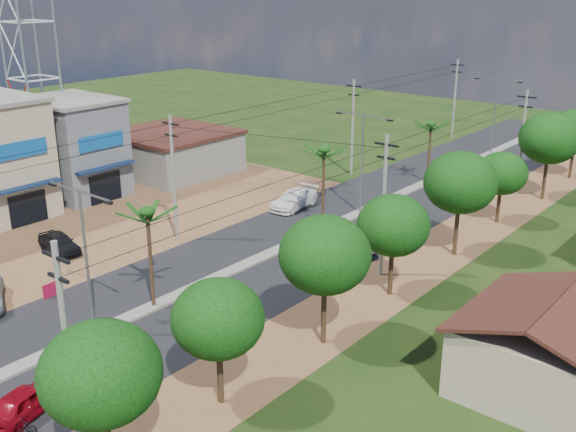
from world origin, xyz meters
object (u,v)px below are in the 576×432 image
Objects in this scene: car_silver_mid at (370,243)px; car_parked_dark at (59,243)px; car_white_far at (294,199)px; roadside_sign at (51,290)px; car_red_near at (27,401)px.

car_silver_mid reaches higher than car_parked_dark.
car_silver_mid is 0.84× the size of car_white_far.
roadside_sign is (5.63, -4.20, -0.23)m from car_parked_dark.
car_white_far is at bearing 84.57° from roadside_sign.
car_white_far is 1.25× the size of car_parked_dark.
car_parked_dark is at bearing -115.75° from car_white_far.
car_white_far is at bearing -12.63° from car_parked_dark.
car_red_near is at bearing -40.53° from roadside_sign.
car_parked_dark is 3.66× the size of roadside_sign.
car_parked_dark is 7.02m from roadside_sign.
car_red_near is at bearing 95.03° from car_silver_mid.
roadside_sign is (-0.73, -21.72, -0.28)m from car_white_far.
roadside_sign is (-9.27, 6.99, -0.21)m from car_red_near.
car_silver_mid is 3.84× the size of roadside_sign.
car_white_far reaches higher than car_parked_dark.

